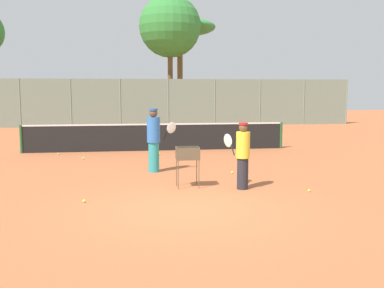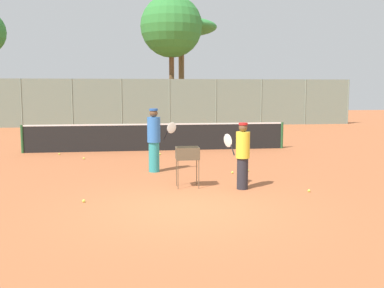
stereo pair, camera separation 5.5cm
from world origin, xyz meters
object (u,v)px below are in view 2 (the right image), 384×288
object	(u,v)px
tennis_net	(157,136)
player_red_cap	(242,155)
player_white_outfit	(154,139)
ball_cart	(188,157)

from	to	relation	value
tennis_net	player_red_cap	distance (m)	7.33
player_white_outfit	player_red_cap	bearing A→B (deg)	-68.75
tennis_net	ball_cart	distance (m)	6.79
player_white_outfit	ball_cart	size ratio (longest dim) A/B	1.85
player_white_outfit	player_red_cap	world-z (taller)	player_white_outfit
tennis_net	player_red_cap	xyz separation A→B (m)	(1.62, -7.14, 0.28)
tennis_net	ball_cart	size ratio (longest dim) A/B	10.28
tennis_net	player_white_outfit	size ratio (longest dim) A/B	5.57
player_white_outfit	player_red_cap	xyz separation A→B (m)	(1.98, -2.59, -0.12)
ball_cart	player_white_outfit	bearing A→B (deg)	107.50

